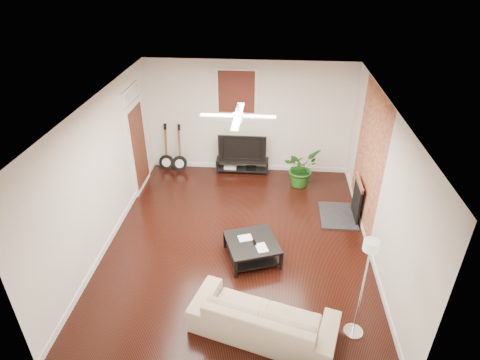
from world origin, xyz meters
name	(u,v)px	position (x,y,z in m)	size (l,w,h in m)	color
room	(238,179)	(0.00, 0.00, 1.40)	(5.01, 6.01, 2.81)	black
brick_accent	(369,159)	(2.49, 1.00, 1.40)	(0.02, 2.20, 2.80)	#9C4B32
fireplace	(347,199)	(2.20, 1.00, 0.46)	(0.80, 1.10, 0.92)	black
window_back	(237,96)	(-0.30, 2.97, 1.95)	(1.00, 0.06, 1.30)	#3F1311
door_left	(137,138)	(-2.46, 1.90, 1.25)	(0.08, 1.00, 2.50)	white
tv_stand	(242,166)	(-0.14, 2.78, 0.18)	(1.32, 0.35, 0.37)	black
tv	(243,147)	(-0.14, 2.80, 0.71)	(1.18, 0.15, 0.68)	black
coffee_table	(252,250)	(0.29, -0.47, 0.19)	(0.89, 0.89, 0.37)	black
sofa	(263,317)	(0.56, -2.12, 0.31)	(2.14, 0.84, 0.62)	tan
floor_lamp	(362,290)	(1.91, -2.02, 0.87)	(0.29, 0.29, 1.74)	silver
potted_plant	(301,168)	(1.29, 2.29, 0.46)	(0.82, 0.71, 0.91)	#1F5919
guitar_left	(165,148)	(-2.09, 2.75, 0.61)	(0.38, 0.27, 1.23)	black
guitar_right	(179,149)	(-1.74, 2.72, 0.61)	(0.38, 0.27, 1.23)	black
ceiling_fan	(238,116)	(0.00, 0.00, 2.60)	(1.24, 1.24, 0.32)	white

